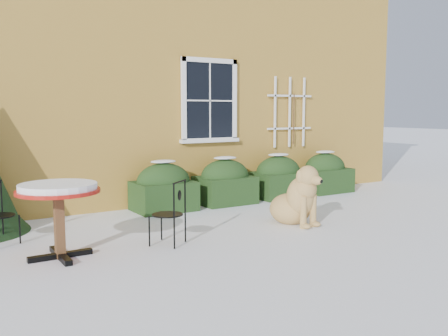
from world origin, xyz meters
TOP-DOWN VIEW (x-y plane):
  - ground at (0.00, 0.00)m, footprint 80.00×80.00m
  - house at (0.00, 7.00)m, footprint 12.40×8.40m
  - hedge_row at (1.65, 2.55)m, footprint 4.95×0.80m
  - bistro_table at (-2.62, 0.57)m, footprint 0.99×0.99m
  - patio_chair_near at (-1.21, 0.42)m, footprint 0.54×0.54m
  - dog at (0.99, 0.42)m, footprint 0.69×1.10m

SIDE VIEW (x-z plane):
  - ground at x=0.00m, z-range 0.00..0.00m
  - dog at x=0.99m, z-range -0.10..0.88m
  - hedge_row at x=1.65m, z-range -0.05..0.86m
  - patio_chair_near at x=-1.21m, z-range 0.00..0.86m
  - bistro_table at x=-2.62m, z-range 0.31..1.22m
  - house at x=0.00m, z-range 0.02..6.42m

